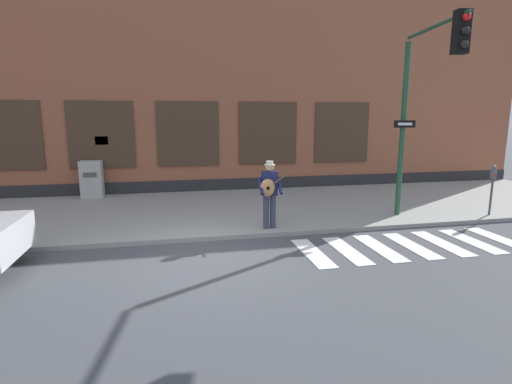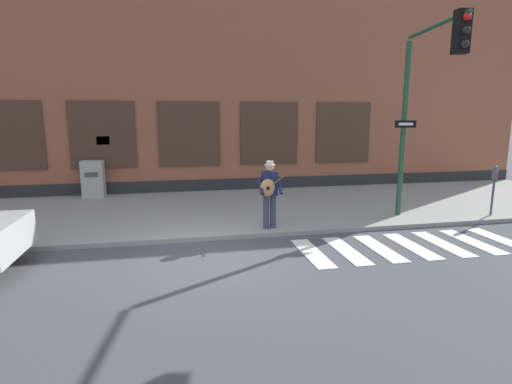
{
  "view_description": "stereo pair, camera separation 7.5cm",
  "coord_description": "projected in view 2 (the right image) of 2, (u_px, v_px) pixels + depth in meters",
  "views": [
    {
      "loc": [
        -0.66,
        -7.86,
        2.94
      ],
      "look_at": [
        1.36,
        1.58,
        1.09
      ],
      "focal_mm": 28.0,
      "sensor_mm": 36.0,
      "label": 1
    },
    {
      "loc": [
        -0.58,
        -7.88,
        2.94
      ],
      "look_at": [
        1.36,
        1.58,
        1.09
      ],
      "focal_mm": 28.0,
      "sensor_mm": 36.0,
      "label": 2
    }
  ],
  "objects": [
    {
      "name": "busker",
      "position": [
        269.0,
        191.0,
        10.0
      ],
      "size": [
        0.71,
        0.54,
        1.72
      ],
      "color": "#33384C",
      "rests_on": "sidewalk"
    },
    {
      "name": "sidewalk",
      "position": [
        195.0,
        210.0,
        12.34
      ],
      "size": [
        28.0,
        5.97,
        0.12
      ],
      "color": "gray",
      "rests_on": "ground"
    },
    {
      "name": "crosswalk",
      "position": [
        411.0,
        246.0,
        9.15
      ],
      "size": [
        5.2,
        1.9,
        0.01
      ],
      "color": "silver",
      "rests_on": "ground"
    },
    {
      "name": "ground_plane",
      "position": [
        207.0,
        260.0,
        8.25
      ],
      "size": [
        160.0,
        160.0,
        0.0
      ],
      "primitive_type": "plane",
      "color": "#424449"
    },
    {
      "name": "utility_box",
      "position": [
        93.0,
        179.0,
        13.97
      ],
      "size": [
        0.73,
        0.57,
        1.29
      ],
      "color": "#ADADA8",
      "rests_on": "sidewalk"
    },
    {
      "name": "building_backdrop",
      "position": [
        186.0,
        89.0,
        16.38
      ],
      "size": [
        28.0,
        4.06,
        8.07
      ],
      "color": "#99563D",
      "rests_on": "ground"
    },
    {
      "name": "traffic_light",
      "position": [
        425.0,
        90.0,
        9.88
      ],
      "size": [
        0.82,
        2.87,
        4.98
      ],
      "color": "#234C33",
      "rests_on": "sidewalk"
    },
    {
      "name": "parking_meter",
      "position": [
        494.0,
        183.0,
        11.35
      ],
      "size": [
        0.13,
        0.11,
        1.44
      ],
      "color": "#47474C",
      "rests_on": "sidewalk"
    }
  ]
}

